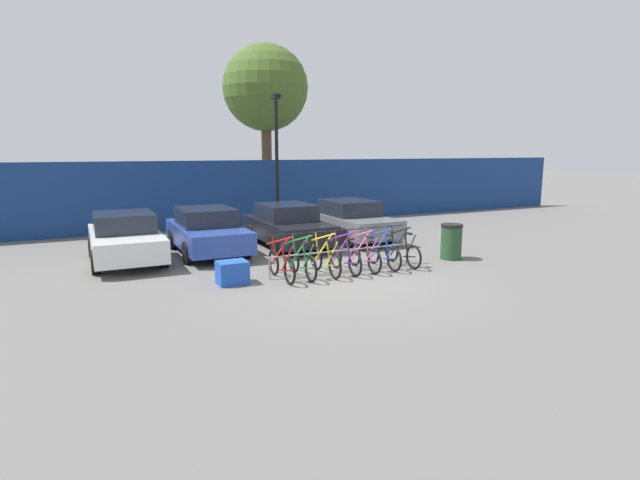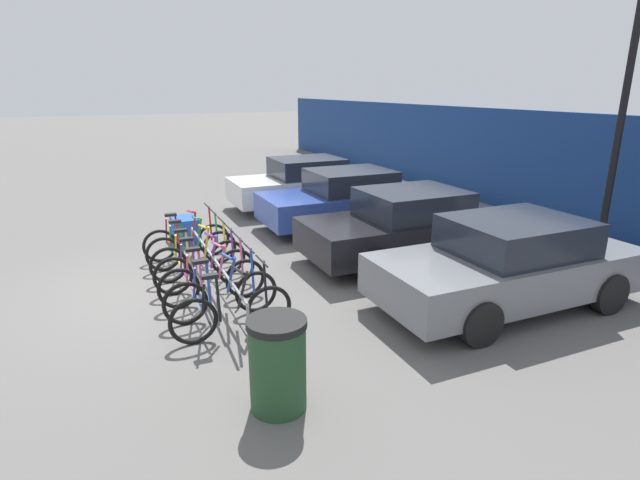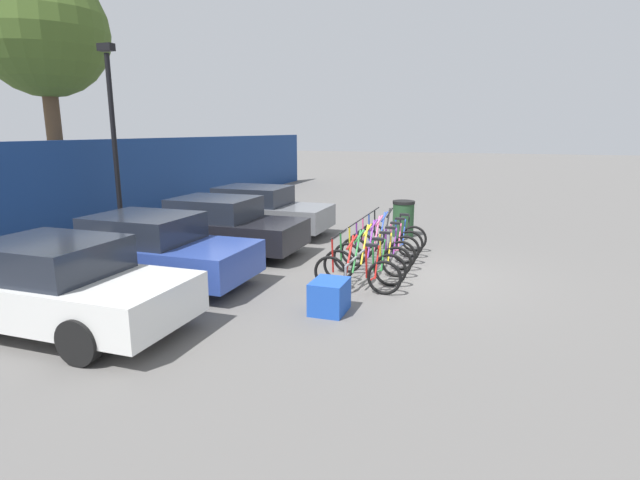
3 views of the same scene
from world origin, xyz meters
name	(u,v)px [view 2 (image 2 of 3)]	position (x,y,z in m)	size (l,w,h in m)	color
ground_plane	(172,288)	(0.00, 0.00, 0.00)	(120.00, 120.00, 0.00)	#605E5B
hoarding_wall	(579,172)	(0.00, 9.50, 1.36)	(36.00, 0.16, 2.73)	navy
bike_rack	(214,262)	(0.32, 0.68, 0.49)	(4.13, 0.04, 0.57)	gray
bicycle_red	(187,240)	(-1.48, 0.53, 0.38)	(0.68, 1.71, 1.05)	black
bicycle_green	(192,248)	(-0.92, 0.53, 0.38)	(0.68, 1.71, 1.05)	black
bicycle_yellow	(199,259)	(-0.27, 0.53, 0.38)	(0.68, 1.71, 1.05)	black
bicycle_purple	(205,269)	(0.30, 0.53, 0.38)	(0.68, 1.71, 1.05)	black
bicycle_pink	(213,281)	(0.88, 0.53, 0.38)	(0.68, 1.71, 1.05)	black
bicycle_blue	(222,294)	(1.48, 0.53, 0.38)	(0.68, 1.71, 1.05)	black
bicycle_black	(232,311)	(2.11, 0.53, 0.38)	(0.68, 1.71, 1.05)	black
car_white	(305,183)	(-4.70, 4.37, 0.69)	(1.91, 4.09, 1.40)	silver
car_blue	(347,199)	(-2.33, 4.52, 0.69)	(1.91, 4.14, 1.40)	#2D479E
car_black	(408,226)	(0.32, 4.52, 0.69)	(1.91, 4.12, 1.40)	black
car_grey	(509,264)	(2.82, 4.70, 0.69)	(1.91, 4.25, 1.40)	slate
lamp_post	(624,103)	(1.53, 8.50, 3.01)	(0.24, 0.44, 5.32)	black
trash_bin	(278,364)	(3.86, 0.57, 0.52)	(0.63, 0.63, 1.03)	#234728
cargo_crate	(186,230)	(-2.66, 0.68, 0.28)	(0.70, 0.56, 0.55)	blue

